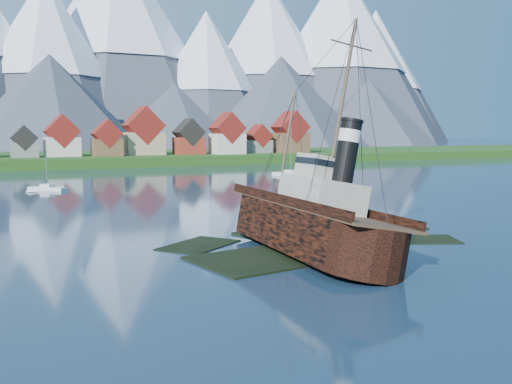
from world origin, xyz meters
name	(u,v)px	position (x,y,z in m)	size (l,w,h in m)	color
ground	(309,248)	(0.00, 0.00, 0.00)	(1400.00, 1400.00, 0.00)	#182E44
shoal	(313,246)	(1.78, 2.15, -0.35)	(31.71, 21.24, 1.14)	black
shore_bank	(62,163)	(0.00, 170.00, 0.00)	(600.00, 80.00, 3.20)	#154413
seawall	(80,169)	(0.00, 132.00, 0.00)	(600.00, 2.50, 2.00)	#3F3D38
mountains	(6,38)	(-0.79, 481.26, 89.34)	(965.00, 340.00, 205.00)	#2D333D
tugboat_wreck	(297,220)	(-1.49, -0.17, 2.83)	(6.58, 28.33, 22.45)	black
sailboat_c	(47,189)	(-16.22, 69.14, 0.23)	(6.90, 6.97, 10.11)	silver
sailboat_d	(341,171)	(64.09, 87.22, 0.29)	(4.54, 9.44, 12.50)	silver
sailboat_e	(291,175)	(43.23, 79.16, 0.28)	(5.43, 11.55, 12.99)	silver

